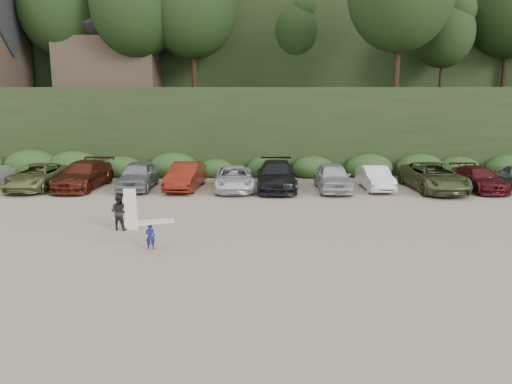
{
  "coord_description": "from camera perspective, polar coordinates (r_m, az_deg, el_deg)",
  "views": [
    {
      "loc": [
        0.87,
        -19.04,
        5.83
      ],
      "look_at": [
        0.47,
        3.0,
        1.3
      ],
      "focal_mm": 35.0,
      "sensor_mm": 36.0,
      "label": 1
    }
  ],
  "objects": [
    {
      "name": "child_surfer",
      "position": [
        18.9,
        -12.02,
        -4.3
      ],
      "size": [
        1.86,
        1.08,
        1.08
      ],
      "color": "navy",
      "rests_on": "ground"
    },
    {
      "name": "adult_surfer",
      "position": [
        21.81,
        -15.28,
        -2.19
      ],
      "size": [
        1.24,
        0.74,
        1.81
      ],
      "color": "black",
      "rests_on": "ground"
    },
    {
      "name": "parked_cars",
      "position": [
        29.62,
        -2.06,
        1.76
      ],
      "size": [
        36.29,
        6.15,
        1.64
      ],
      "color": "silver",
      "rests_on": "ground"
    },
    {
      "name": "hillside_backdrop",
      "position": [
        55.24,
        -0.15,
        17.22
      ],
      "size": [
        90.0,
        41.5,
        28.0
      ],
      "color": "black",
      "rests_on": "ground"
    },
    {
      "name": "ground",
      "position": [
        19.93,
        -1.51,
        -5.4
      ],
      "size": [
        120.0,
        120.0,
        0.0
      ],
      "primitive_type": "plane",
      "color": "tan",
      "rests_on": "ground"
    }
  ]
}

